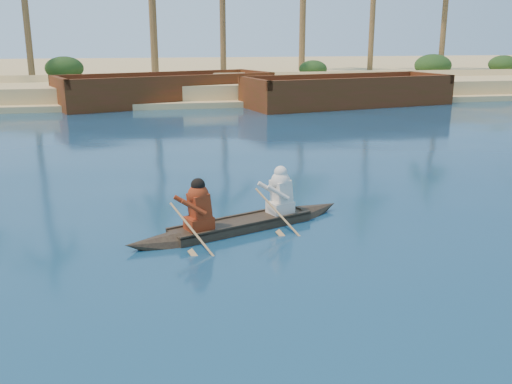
{
  "coord_description": "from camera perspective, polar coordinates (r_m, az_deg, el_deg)",
  "views": [
    {
      "loc": [
        3.59,
        -12.85,
        4.29
      ],
      "look_at": [
        6.3,
        0.14,
        0.66
      ],
      "focal_mm": 40.0,
      "sensor_mm": 36.0,
      "label": 1
    }
  ],
  "objects": [
    {
      "name": "sandy_embankment",
      "position": [
        59.97,
        -15.48,
        11.18
      ],
      "size": [
        150.0,
        51.0,
        1.5
      ],
      "color": "tan",
      "rests_on": "ground"
    },
    {
      "name": "barge_right",
      "position": [
        37.45,
        9.13,
        9.74
      ],
      "size": [
        13.9,
        6.99,
        2.21
      ],
      "rotation": [
        0.0,
        0.0,
        0.2
      ],
      "color": "#5B2313",
      "rests_on": "ground"
    },
    {
      "name": "barge_mid",
      "position": [
        38.19,
        -8.96,
        9.89
      ],
      "size": [
        14.52,
        8.64,
        2.3
      ],
      "rotation": [
        0.0,
        0.0,
        0.32
      ],
      "color": "#5B2313",
      "rests_on": "ground"
    },
    {
      "name": "canoe",
      "position": [
        13.07,
        -1.47,
        -2.47
      ],
      "size": [
        5.52,
        2.74,
        1.55
      ],
      "rotation": [
        0.0,
        0.0,
        0.37
      ],
      "color": "#382F1E",
      "rests_on": "ground"
    },
    {
      "name": "shrub_cluster",
      "position": [
        44.61,
        -16.66,
        10.71
      ],
      "size": [
        100.0,
        6.0,
        2.4
      ],
      "primitive_type": null,
      "color": "#1A3D16",
      "rests_on": "ground"
    }
  ]
}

